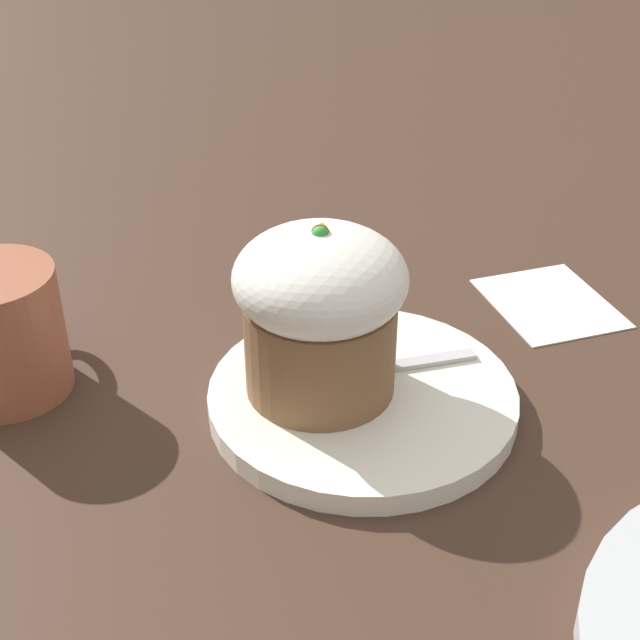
% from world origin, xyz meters
% --- Properties ---
extents(ground_plane, '(4.00, 4.00, 0.00)m').
position_xyz_m(ground_plane, '(0.00, 0.00, 0.00)').
color(ground_plane, '#3D281E').
extents(dessert_plate, '(0.21, 0.21, 0.02)m').
position_xyz_m(dessert_plate, '(0.00, 0.00, 0.01)').
color(dessert_plate, white).
rests_on(dessert_plate, ground_plane).
extents(carrot_cake, '(0.11, 0.11, 0.12)m').
position_xyz_m(carrot_cake, '(-0.00, 0.03, 0.08)').
color(carrot_cake, brown).
rests_on(carrot_cake, dessert_plate).
extents(spoon, '(0.06, 0.12, 0.01)m').
position_xyz_m(spoon, '(0.02, 0.00, 0.02)').
color(spoon, '#B7B7BC').
rests_on(spoon, dessert_plate).
extents(coffee_cup, '(0.12, 0.09, 0.09)m').
position_xyz_m(coffee_cup, '(0.00, 0.25, 0.05)').
color(coffee_cup, '#9E563D').
rests_on(coffee_cup, ground_plane).
extents(paper_napkin, '(0.13, 0.12, 0.00)m').
position_xyz_m(paper_napkin, '(0.15, -0.14, 0.00)').
color(paper_napkin, white).
rests_on(paper_napkin, ground_plane).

